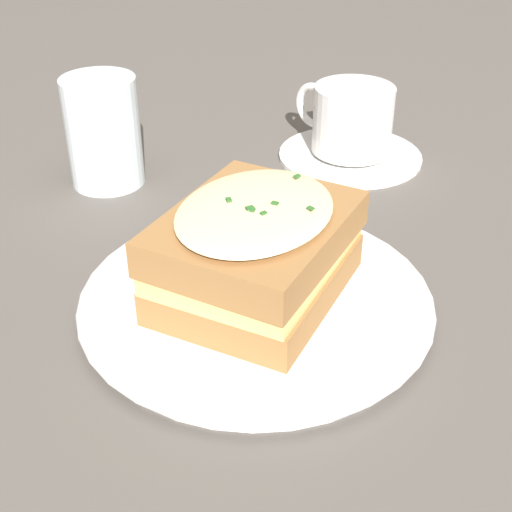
# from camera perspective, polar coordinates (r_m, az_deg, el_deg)

# --- Properties ---
(ground_plane) EXTENTS (2.40, 2.40, 0.00)m
(ground_plane) POSITION_cam_1_polar(r_m,az_deg,el_deg) (0.51, 1.05, -2.81)
(ground_plane) COLOR #514C47
(dinner_plate) EXTENTS (0.24, 0.24, 0.01)m
(dinner_plate) POSITION_cam_1_polar(r_m,az_deg,el_deg) (0.49, -0.00, -3.53)
(dinner_plate) COLOR white
(dinner_plate) RESTS_ON ground_plane
(sandwich) EXTENTS (0.12, 0.15, 0.07)m
(sandwich) POSITION_cam_1_polar(r_m,az_deg,el_deg) (0.46, -0.03, 0.40)
(sandwich) COLOR olive
(sandwich) RESTS_ON dinner_plate
(teacup_with_saucer) EXTENTS (0.14, 0.14, 0.07)m
(teacup_with_saucer) POSITION_cam_1_polar(r_m,az_deg,el_deg) (0.70, 7.60, 10.09)
(teacup_with_saucer) COLOR white
(teacup_with_saucer) RESTS_ON ground_plane
(water_glass) EXTENTS (0.07, 0.07, 0.10)m
(water_glass) POSITION_cam_1_polar(r_m,az_deg,el_deg) (0.65, -12.11, 9.68)
(water_glass) COLOR silver
(water_glass) RESTS_ON ground_plane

